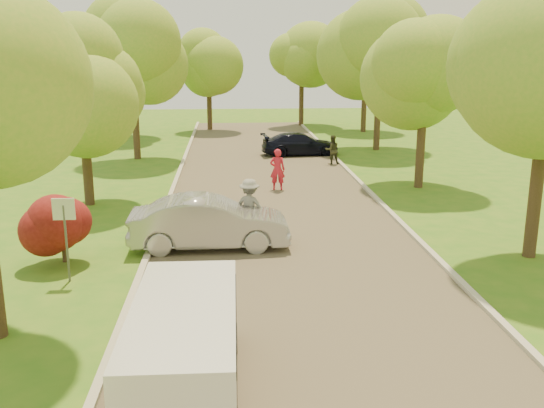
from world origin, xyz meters
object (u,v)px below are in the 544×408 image
object	(u,v)px
minivan	(185,348)
person_striped	(277,170)
dark_sedan	(300,144)
person_olive	(332,150)
street_sign	(65,222)
longboard	(250,235)
skateboarder	(250,207)
silver_sedan	(210,223)

from	to	relation	value
minivan	person_striped	bearing A→B (deg)	80.28
dark_sedan	person_olive	size ratio (longest dim) A/B	2.85
dark_sedan	street_sign	bearing A→B (deg)	150.64
longboard	skateboarder	xyz separation A→B (m)	(0.00, -0.00, 0.90)
longboard	person_striped	world-z (taller)	person_striped
minivan	person_striped	xyz separation A→B (m)	(2.83, 15.37, 0.01)
dark_sedan	person_olive	bearing A→B (deg)	-162.10
minivan	dark_sedan	bearing A→B (deg)	79.37
skateboarder	street_sign	bearing A→B (deg)	52.71
street_sign	dark_sedan	bearing A→B (deg)	66.34
street_sign	person_olive	xyz separation A→B (m)	(9.40, 15.52, -0.81)
street_sign	minivan	xyz separation A→B (m)	(3.30, -5.47, -0.70)
minivan	skateboarder	xyz separation A→B (m)	(1.42, 8.81, 0.13)
minivan	silver_sedan	size ratio (longest dim) A/B	0.95
silver_sedan	skateboarder	size ratio (longest dim) A/B	2.66
silver_sedan	person_olive	size ratio (longest dim) A/B	3.12
silver_sedan	person_olive	xyz separation A→B (m)	(5.90, 13.07, -0.02)
minivan	longboard	xyz separation A→B (m)	(1.42, 8.81, -0.77)
minivan	person_striped	distance (m)	15.63
minivan	street_sign	bearing A→B (deg)	121.82
street_sign	dark_sedan	xyz separation A→B (m)	(8.10, 18.49, -0.94)
person_striped	person_olive	world-z (taller)	person_striped
silver_sedan	person_striped	size ratio (longest dim) A/B	2.68
silver_sedan	skateboarder	world-z (taller)	skateboarder
street_sign	longboard	distance (m)	5.97
street_sign	dark_sedan	world-z (taller)	street_sign
silver_sedan	dark_sedan	distance (m)	16.68
silver_sedan	person_olive	world-z (taller)	silver_sedan
street_sign	person_striped	bearing A→B (deg)	58.26
skateboarder	person_olive	distance (m)	13.05
dark_sedan	minivan	bearing A→B (deg)	162.96
street_sign	silver_sedan	xyz separation A→B (m)	(3.50, 2.45, -0.79)
minivan	longboard	bearing A→B (deg)	81.54
skateboarder	longboard	bearing A→B (deg)	-67.82
longboard	silver_sedan	bearing A→B (deg)	53.41
person_striped	person_olive	size ratio (longest dim) A/B	1.16
minivan	person_olive	xyz separation A→B (m)	(6.10, 20.99, -0.12)
dark_sedan	person_striped	bearing A→B (deg)	161.35
street_sign	minivan	bearing A→B (deg)	-58.88
silver_sedan	dark_sedan	xyz separation A→B (m)	(4.60, 16.03, -0.15)
silver_sedan	skateboarder	bearing A→B (deg)	-54.93
skateboarder	person_olive	bearing A→B (deg)	-93.59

